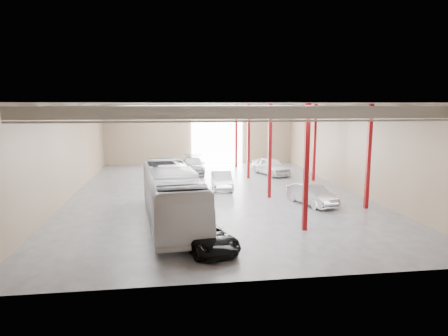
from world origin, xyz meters
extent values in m
cube|color=#4C4B51|center=(0.00, 0.00, 0.00)|extent=(22.00, 32.00, 0.01)
cube|color=#A3A39E|center=(0.00, 0.00, 7.00)|extent=(22.00, 32.00, 0.12)
cube|color=#876F54|center=(0.00, 16.00, 3.50)|extent=(22.00, 0.12, 7.00)
cube|color=#876F54|center=(0.00, -16.00, 3.50)|extent=(22.00, 0.12, 7.00)
cube|color=#876F54|center=(-11.00, 0.00, 3.50)|extent=(0.12, 32.00, 7.00)
cube|color=#876F54|center=(11.00, 0.00, 3.50)|extent=(0.12, 32.00, 7.00)
cube|color=white|center=(2.00, 15.85, 2.50)|extent=(6.00, 0.20, 5.00)
cube|color=maroon|center=(3.80, -10.00, 3.50)|extent=(0.25, 0.25, 7.00)
cube|color=maroon|center=(3.80, -2.00, 3.50)|extent=(0.25, 0.25, 7.00)
cube|color=maroon|center=(3.80, 6.00, 3.50)|extent=(0.25, 0.25, 7.00)
cube|color=maroon|center=(3.80, 13.00, 3.50)|extent=(0.25, 0.25, 7.00)
cube|color=maroon|center=(9.50, -6.00, 3.50)|extent=(0.25, 0.25, 7.00)
cube|color=maroon|center=(9.50, 4.00, 3.50)|extent=(0.25, 0.25, 7.00)
cube|color=#AAAAA6|center=(0.00, -12.00, 6.55)|extent=(21.60, 0.15, 0.60)
cube|color=#AAAAA6|center=(0.00, -12.00, 6.15)|extent=(21.60, 0.10, 0.10)
cube|color=#AAAAA6|center=(0.00, -6.00, 6.55)|extent=(21.60, 0.15, 0.60)
cube|color=#AAAAA6|center=(0.00, -6.00, 6.15)|extent=(21.60, 0.10, 0.10)
cube|color=#AAAAA6|center=(0.00, 0.00, 6.55)|extent=(21.60, 0.15, 0.60)
cube|color=#AAAAA6|center=(0.00, 0.00, 6.15)|extent=(21.60, 0.10, 0.10)
cube|color=#AAAAA6|center=(0.00, 6.00, 6.55)|extent=(21.60, 0.15, 0.60)
cube|color=#AAAAA6|center=(0.00, 6.00, 6.15)|extent=(21.60, 0.10, 0.10)
cube|color=#AAAAA6|center=(0.00, 12.00, 6.55)|extent=(21.60, 0.15, 0.60)
cube|color=#AAAAA6|center=(0.00, 12.00, 6.15)|extent=(21.60, 0.10, 0.10)
imported|color=silver|center=(-3.50, -7.48, 1.65)|extent=(3.94, 12.07, 3.30)
imported|color=black|center=(-2.00, -12.19, 0.64)|extent=(3.54, 5.04, 1.28)
imported|color=silver|center=(-1.98, -6.00, 0.72)|extent=(3.01, 4.54, 1.44)
imported|color=#B9BABE|center=(0.67, 1.57, 0.73)|extent=(1.73, 4.52, 1.47)
imported|color=gray|center=(-1.23, 9.49, 0.83)|extent=(2.61, 5.82, 1.66)
imported|color=#B7B7BC|center=(6.23, -4.53, 0.72)|extent=(2.70, 4.63, 1.44)
imported|color=white|center=(6.39, 7.64, 0.86)|extent=(3.42, 5.42, 1.72)
camera|label=1|loc=(-3.57, -30.65, 6.92)|focal=32.00mm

